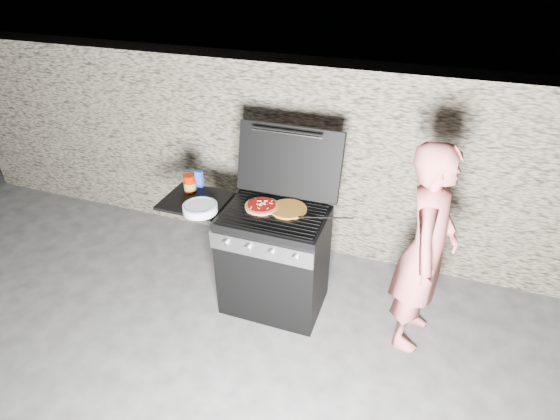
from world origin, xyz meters
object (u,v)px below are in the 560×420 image
(gas_grill, at_px, (246,254))
(pizza_topped, at_px, (262,206))
(person, at_px, (426,251))
(sauce_jar, at_px, (190,183))

(gas_grill, xyz_separation_m, pizza_topped, (0.13, 0.05, 0.47))
(gas_grill, relative_size, person, 0.82)
(gas_grill, height_order, pizza_topped, pizza_topped)
(person, bearing_deg, pizza_topped, 96.27)
(pizza_topped, height_order, sauce_jar, sauce_jar)
(sauce_jar, bearing_deg, person, -1.92)
(person, bearing_deg, gas_grill, 98.48)
(gas_grill, relative_size, pizza_topped, 5.15)
(sauce_jar, bearing_deg, gas_grill, -10.93)
(pizza_topped, relative_size, sauce_jar, 1.75)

